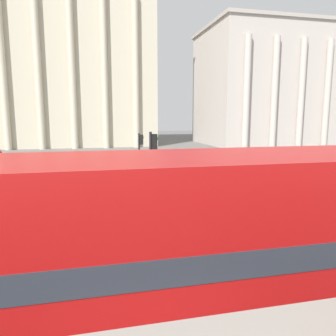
{
  "coord_description": "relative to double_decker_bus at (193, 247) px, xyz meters",
  "views": [
    {
      "loc": [
        -0.82,
        -2.08,
        4.64
      ],
      "look_at": [
        3.24,
        15.46,
        1.77
      ],
      "focal_mm": 35.0,
      "sensor_mm": 36.0,
      "label": 1
    }
  ],
  "objects": [
    {
      "name": "traffic_light_near",
      "position": [
        0.77,
        8.45,
        0.37
      ],
      "size": [
        0.42,
        0.24,
        3.96
      ],
      "color": "black",
      "rests_on": "ground_plane"
    },
    {
      "name": "traffic_light_mid",
      "position": [
        1.48,
        17.1,
        0.06
      ],
      "size": [
        0.42,
        0.24,
        3.46
      ],
      "color": "black",
      "rests_on": "ground_plane"
    },
    {
      "name": "plaza_building_right",
      "position": [
        30.0,
        45.42,
        7.17
      ],
      "size": [
        27.42,
        17.12,
        18.77
      ],
      "color": "#BCB2A8",
      "rests_on": "ground_plane"
    },
    {
      "name": "pedestrian_red",
      "position": [
        -9.79,
        25.87,
        -1.19
      ],
      "size": [
        0.32,
        0.32,
        1.76
      ],
      "rotation": [
        0.0,
        0.0,
        6.19
      ],
      "color": "#282B33",
      "rests_on": "ground_plane"
    },
    {
      "name": "car_maroon",
      "position": [
        -2.41,
        13.08,
        -1.51
      ],
      "size": [
        4.2,
        1.93,
        1.35
      ],
      "rotation": [
        0.0,
        0.0,
        3.19
      ],
      "color": "black",
      "rests_on": "ground_plane"
    },
    {
      "name": "pedestrian_blue",
      "position": [
        1.47,
        7.54,
        -1.19
      ],
      "size": [
        0.32,
        0.32,
        1.76
      ],
      "rotation": [
        0.0,
        0.0,
        5.15
      ],
      "color": "#282B33",
      "rests_on": "ground_plane"
    },
    {
      "name": "car_navy",
      "position": [
        -6.44,
        20.28,
        -1.51
      ],
      "size": [
        4.2,
        1.93,
        1.35
      ],
      "rotation": [
        0.0,
        0.0,
        1.37
      ],
      "color": "black",
      "rests_on": "ground_plane"
    },
    {
      "name": "pedestrian_yellow",
      "position": [
        -1.2,
        21.4,
        -1.27
      ],
      "size": [
        0.32,
        0.32,
        1.64
      ],
      "rotation": [
        0.0,
        0.0,
        1.61
      ],
      "color": "#282B33",
      "rests_on": "ground_plane"
    },
    {
      "name": "plaza_building_left",
      "position": [
        -8.64,
        48.82,
        10.61
      ],
      "size": [
        33.92,
        11.68,
        25.67
      ],
      "color": "beige",
      "rests_on": "ground_plane"
    },
    {
      "name": "double_decker_bus",
      "position": [
        0.0,
        0.0,
        0.0
      ],
      "size": [
        11.46,
        2.76,
        3.93
      ],
      "rotation": [
        0.0,
        0.0,
        -0.11
      ],
      "color": "black",
      "rests_on": "ground_plane"
    },
    {
      "name": "pedestrian_white",
      "position": [
        7.5,
        21.74,
        -1.22
      ],
      "size": [
        0.32,
        0.32,
        1.72
      ],
      "rotation": [
        0.0,
        0.0,
        1.81
      ],
      "color": "#282B33",
      "rests_on": "ground_plane"
    }
  ]
}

